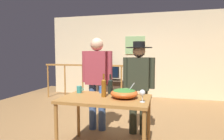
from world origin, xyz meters
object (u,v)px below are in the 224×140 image
tv_console (109,89)px  serving_table (105,103)px  wine_bottle_dark (110,86)px  mug_teal (79,89)px  mug_blue (102,90)px  wine_glass (142,93)px  stair_railing (108,78)px  wine_bottle_amber (104,87)px  framed_picture (135,45)px  flat_screen_tv (109,72)px  person_standing_right (139,80)px  person_standing_left (97,76)px  salad_bowl (124,93)px

tv_console → serving_table: bearing=-75.0°
wine_bottle_dark → mug_teal: (-0.49, -0.05, -0.07)m
mug_blue → wine_glass: bearing=-32.2°
stair_railing → wine_bottle_amber: size_ratio=9.25×
framed_picture → serving_table: (0.14, -3.70, -0.97)m
flat_screen_tv → serving_table: (0.91, -3.38, -0.12)m
wine_bottle_amber → person_standing_right: size_ratio=0.21×
framed_picture → wine_glass: 3.96m
serving_table → person_standing_left: size_ratio=0.74×
wine_bottle_dark → mug_teal: 0.50m
mug_blue → person_standing_left: 0.49m
stair_railing → wine_bottle_dark: (0.79, -2.57, 0.20)m
framed_picture → wine_bottle_dark: size_ratio=2.09×
wine_bottle_dark → wine_bottle_amber: size_ratio=0.91×
serving_table → wine_bottle_dark: wine_bottle_dark is taller
wine_bottle_amber → flat_screen_tv: bearing=104.7°
salad_bowl → wine_bottle_dark: 0.35m
flat_screen_tv → mug_blue: flat_screen_tv is taller
stair_railing → tv_console: 0.73m
framed_picture → wine_glass: size_ratio=3.91×
stair_railing → person_standing_left: (0.42, -2.13, 0.29)m
wine_glass → mug_teal: wine_glass is taller
framed_picture → salad_bowl: size_ratio=1.66×
salad_bowl → mug_teal: (-0.75, 0.17, -0.02)m
salad_bowl → wine_bottle_dark: bearing=138.8°
mug_blue → person_standing_right: bearing=37.9°
tv_console → mug_blue: size_ratio=8.36×
stair_railing → person_standing_left: size_ratio=1.85×
wine_bottle_dark → wine_bottle_amber: (-0.03, -0.24, 0.01)m
stair_railing → wine_bottle_dark: 2.70m
flat_screen_tv → serving_table: size_ratio=0.53×
wine_glass → person_standing_right: bearing=100.6°
wine_bottle_dark → mug_teal: wine_bottle_dark is taller
framed_picture → person_standing_left: bearing=-94.5°
flat_screen_tv → salad_bowl: bearing=-70.7°
stair_railing → salad_bowl: size_ratio=8.06×
tv_console → salad_bowl: bearing=-70.8°
framed_picture → tv_console: bearing=-159.5°
stair_railing → person_standing_right: person_standing_right is taller
framed_picture → person_standing_right: size_ratio=0.40×
framed_picture → mug_teal: size_ratio=5.49×
tv_console → wine_glass: size_ratio=5.59×
wine_bottle_dark → mug_blue: size_ratio=2.80×
person_standing_left → person_standing_right: size_ratio=1.05×
wine_bottle_dark → mug_blue: bearing=168.0°
mug_blue → person_standing_left: size_ratio=0.06×
tv_console → salad_bowl: salad_bowl is taller
mug_teal → person_standing_left: person_standing_left is taller
tv_console → wine_glass: wine_glass is taller
wine_glass → mug_teal: size_ratio=1.40×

